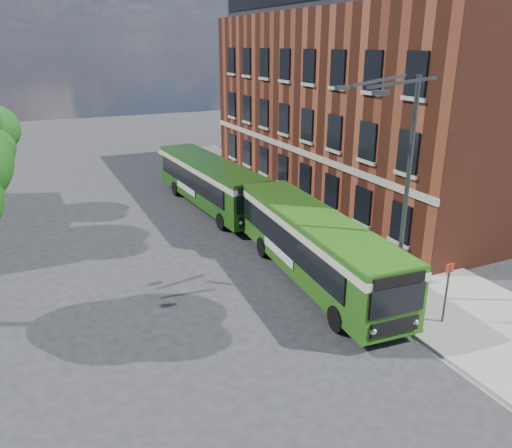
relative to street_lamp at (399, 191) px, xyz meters
name	(u,v)px	position (x,y,z in m)	size (l,w,h in m)	color
ground	(261,306)	(-4.84, 2.00, -4.79)	(120.00, 120.00, 0.00)	#262628
pavement	(309,220)	(2.16, 10.00, -4.72)	(6.00, 48.00, 0.15)	gray
kerb_line	(263,229)	(-0.89, 10.00, -4.79)	(0.12, 48.00, 0.01)	beige
brick_office	(372,92)	(9.16, 14.00, 2.18)	(12.10, 26.00, 14.20)	maroon
street_lamp	(399,191)	(0.00, 0.00, 0.00)	(2.96, 2.38, 9.00)	#393B3E
bus_stop_sign	(447,289)	(0.76, -2.20, -3.28)	(0.35, 0.08, 2.52)	#393B3E
bus_front	(314,241)	(-1.64, 3.23, -2.96)	(3.38, 12.29, 3.02)	#296316
bus_rear	(210,179)	(-2.14, 15.34, -2.96)	(3.24, 12.65, 3.02)	#1F5312
pedestrian_a	(407,284)	(0.56, -0.39, -3.85)	(0.57, 0.38, 1.57)	black
pedestrian_b	(392,263)	(1.17, 1.30, -3.76)	(0.85, 0.67, 1.76)	black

